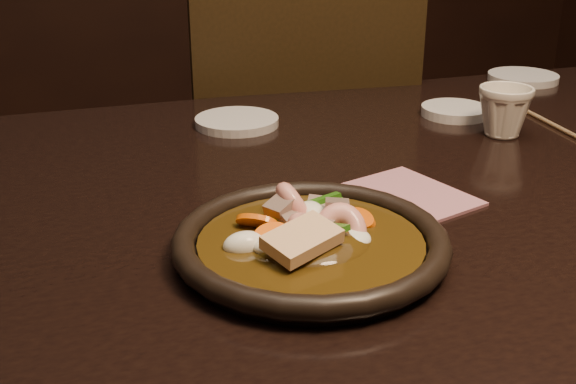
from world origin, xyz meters
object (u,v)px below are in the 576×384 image
object	(u,v)px
chair	(293,178)
plate	(311,244)
table	(477,218)
tea_cup	(504,110)

from	to	relation	value
chair	plate	xyz separation A→B (m)	(-0.23, -0.75, 0.24)
table	chair	distance (m)	0.60
table	tea_cup	size ratio (longest dim) A/B	19.85
chair	plate	world-z (taller)	chair
chair	tea_cup	bearing A→B (deg)	114.53
plate	tea_cup	world-z (taller)	tea_cup
table	tea_cup	bearing A→B (deg)	46.80
table	plate	world-z (taller)	plate
chair	tea_cup	distance (m)	0.57
table	plate	bearing A→B (deg)	-150.96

